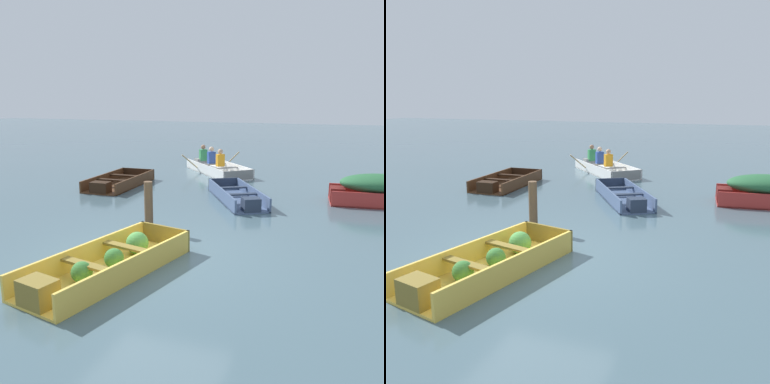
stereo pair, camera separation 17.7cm
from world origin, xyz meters
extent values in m
plane|color=#47606B|center=(0.00, 0.00, 0.00)|extent=(80.00, 80.00, 0.00)
cube|color=#E5BC47|center=(-0.26, -1.00, 0.02)|extent=(1.70, 3.21, 0.04)
cube|color=#E5BC47|center=(0.24, -1.11, 0.20)|extent=(0.69, 2.99, 0.40)
cube|color=#E5BC47|center=(-0.77, -0.89, 0.20)|extent=(0.69, 2.99, 0.40)
cube|color=olive|center=(0.05, 0.47, 0.20)|extent=(1.07, 0.28, 0.40)
cube|color=olive|center=(-0.55, -2.31, 0.22)|extent=(0.55, 0.45, 0.36)
cube|color=olive|center=(-0.36, -1.45, 0.30)|extent=(1.00, 0.36, 0.04)
cube|color=olive|center=(-0.17, -0.55, 0.30)|extent=(1.00, 0.36, 0.04)
sphere|color=#387533|center=(-0.41, -1.51, 0.20)|extent=(0.32, 0.32, 0.32)
sphere|color=#387533|center=(-0.26, -0.84, 0.20)|extent=(0.32, 0.32, 0.32)
sphere|color=#4C9342|center=(-0.19, -0.16, 0.24)|extent=(0.40, 0.40, 0.40)
cube|color=#4C2D19|center=(-3.54, 5.11, 0.02)|extent=(1.27, 2.75, 0.04)
cube|color=#4C2D19|center=(-2.97, 5.12, 0.17)|extent=(0.13, 2.71, 0.35)
cube|color=#4C2D19|center=(-4.11, 5.09, 0.17)|extent=(0.13, 2.71, 0.35)
cube|color=black|center=(-3.58, 6.44, 0.17)|extent=(1.19, 0.09, 0.35)
cube|color=black|center=(-3.50, 3.93, 0.19)|extent=(0.55, 0.38, 0.31)
cube|color=black|center=(-3.52, 4.70, 0.26)|extent=(1.10, 0.19, 0.04)
cube|color=black|center=(-3.55, 5.51, 0.26)|extent=(1.10, 0.19, 0.04)
cube|color=#475B7F|center=(0.41, 4.46, 0.02)|extent=(2.23, 2.91, 0.04)
cube|color=#475B7F|center=(0.78, 4.68, 0.18)|extent=(1.49, 2.47, 0.36)
cube|color=#475B7F|center=(0.04, 4.24, 0.18)|extent=(1.49, 2.47, 0.36)
cube|color=#273246|center=(-0.30, 5.66, 0.18)|extent=(0.81, 0.51, 0.36)
cube|color=#273246|center=(1.04, 3.40, 0.20)|extent=(0.54, 0.52, 0.33)
cube|color=#273246|center=(0.63, 4.10, 0.27)|extent=(0.78, 0.55, 0.04)
cube|color=#273246|center=(0.19, 4.83, 0.27)|extent=(0.78, 0.55, 0.04)
cube|color=#AD2D28|center=(4.00, 5.34, 0.02)|extent=(2.56, 1.39, 0.04)
cube|color=#AD2D28|center=(4.06, 4.80, 0.20)|extent=(2.44, 0.31, 0.41)
cube|color=#AD2D28|center=(3.94, 5.88, 0.20)|extent=(2.44, 0.31, 0.41)
cube|color=maroon|center=(2.96, 5.23, 0.22)|extent=(0.41, 0.55, 0.36)
cube|color=maroon|center=(3.64, 5.30, 0.30)|extent=(0.27, 1.04, 0.04)
ellipsoid|color=#286038|center=(4.00, 5.34, 0.55)|extent=(2.11, 1.28, 0.49)
cube|color=white|center=(-1.30, 8.37, 0.02)|extent=(3.08, 3.22, 0.04)
cube|color=white|center=(-1.71, 7.99, 0.18)|extent=(2.26, 2.47, 0.36)
cube|color=white|center=(-0.89, 8.74, 0.18)|extent=(2.26, 2.47, 0.36)
cube|color=gray|center=(-0.20, 7.17, 0.18)|extent=(0.89, 0.82, 0.36)
cube|color=gray|center=(-2.29, 9.45, 0.20)|extent=(0.63, 0.62, 0.32)
cube|color=gray|center=(-1.63, 8.73, 0.27)|extent=(0.89, 0.83, 0.04)
cube|color=gray|center=(-0.97, 8.00, 0.27)|extent=(0.89, 0.83, 0.04)
cube|color=orange|center=(-1.17, 8.23, 0.51)|extent=(0.33, 0.32, 0.44)
sphere|color=tan|center=(-1.17, 8.23, 0.83)|extent=(0.18, 0.18, 0.18)
cube|color=#2D4CA5|center=(-1.69, 8.79, 0.51)|extent=(0.33, 0.32, 0.44)
sphere|color=beige|center=(-1.69, 8.79, 0.83)|extent=(0.18, 0.18, 0.18)
cube|color=#338C4C|center=(-2.21, 9.36, 0.51)|extent=(0.33, 0.32, 0.44)
sphere|color=#9E7051|center=(-2.21, 9.36, 0.83)|extent=(0.18, 0.18, 0.18)
cylinder|color=tan|center=(-2.34, 8.20, 0.41)|extent=(0.50, 0.46, 0.55)
cylinder|color=tan|center=(-1.04, 9.39, 0.41)|extent=(0.50, 0.46, 0.55)
cylinder|color=brown|center=(-0.68, 1.31, 0.52)|extent=(0.18, 0.18, 1.03)
camera|label=1|loc=(3.17, -6.51, 2.74)|focal=40.00mm
camera|label=2|loc=(3.34, -6.45, 2.74)|focal=40.00mm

